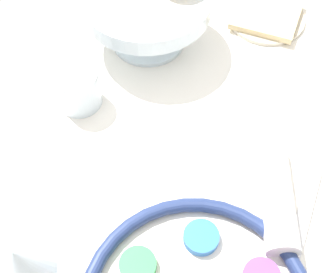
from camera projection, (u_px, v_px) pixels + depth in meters
dining_table at (180, 246)px, 1.06m from camera, size 1.45×0.80×0.77m
wine_glass at (21, 264)px, 0.55m from camera, size 0.08×0.08×0.13m
fruit_stand at (147, 7)px, 0.82m from camera, size 0.23×0.23×0.11m
bread_plate at (267, 16)px, 0.91m from camera, size 0.15×0.15×0.02m
napkin_roll at (276, 194)px, 0.68m from camera, size 0.18×0.06×0.05m
cup_near at (78, 88)px, 0.78m from camera, size 0.07×0.07×0.07m
spoon at (304, 213)px, 0.68m from camera, size 0.15×0.06×0.01m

